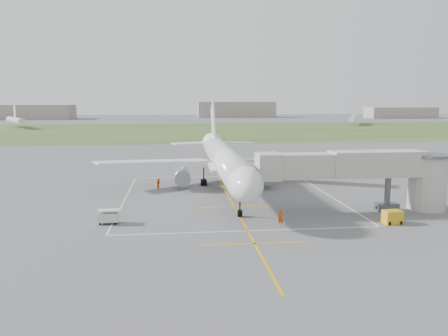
{
  "coord_description": "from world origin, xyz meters",
  "views": [
    {
      "loc": [
        -7.03,
        -62.15,
        13.09
      ],
      "look_at": [
        -0.66,
        -4.0,
        4.0
      ],
      "focal_mm": 35.0,
      "sensor_mm": 36.0,
      "label": 1
    }
  ],
  "objects": [
    {
      "name": "airliner",
      "position": [
        -0.0,
        0.75,
        4.39
      ],
      "size": [
        38.93,
        46.75,
        13.52
      ],
      "color": "silver",
      "rests_on": "ground"
    },
    {
      "name": "baggage_cart",
      "position": [
        -14.42,
        -15.75,
        0.77
      ],
      "size": [
        2.2,
        1.35,
        1.51
      ],
      "rotation": [
        0.0,
        0.0,
        -0.02
      ],
      "color": "silver",
      "rests_on": "ground"
    },
    {
      "name": "ramp_worker_wing",
      "position": [
        -9.75,
        2.27,
        0.8
      ],
      "size": [
        0.92,
        0.98,
        1.6
      ],
      "primitive_type": "imported",
      "rotation": [
        0.0,
        0.0,
        2.11
      ],
      "color": "#F14907",
      "rests_on": "ground"
    },
    {
      "name": "apron_markings",
      "position": [
        0.0,
        -5.82,
        0.01
      ],
      "size": [
        28.2,
        60.0,
        0.01
      ],
      "color": "#D39B0C",
      "rests_on": "ground"
    },
    {
      "name": "gpu_unit",
      "position": [
        15.86,
        -19.05,
        0.71
      ],
      "size": [
        2.03,
        1.52,
        1.44
      ],
      "rotation": [
        0.0,
        0.0,
        0.09
      ],
      "color": "gold",
      "rests_on": "ground"
    },
    {
      "name": "distant_aircraft",
      "position": [
        2.87,
        162.66,
        3.59
      ],
      "size": [
        190.39,
        40.7,
        8.85
      ],
      "color": "silver",
      "rests_on": "ground"
    },
    {
      "name": "distant_hangars",
      "position": [
        -16.15,
        265.19,
        5.17
      ],
      "size": [
        345.0,
        49.0,
        12.0
      ],
      "color": "gray",
      "rests_on": "ground"
    },
    {
      "name": "ramp_worker_nose",
      "position": [
        3.78,
        -18.49,
        0.85
      ],
      "size": [
        0.62,
        0.41,
        1.7
      ],
      "primitive_type": "imported",
      "rotation": [
        0.0,
        0.0,
        -0.0
      ],
      "color": "#D93E06",
      "rests_on": "ground"
    },
    {
      "name": "jet_bridge",
      "position": [
        15.72,
        -13.5,
        4.74
      ],
      "size": [
        23.4,
        5.0,
        7.2
      ],
      "color": "#ABA49A",
      "rests_on": "ground"
    },
    {
      "name": "grass_strip",
      "position": [
        0.0,
        130.0,
        0.01
      ],
      "size": [
        700.0,
        120.0,
        0.02
      ],
      "primitive_type": "cube",
      "color": "#315123",
      "rests_on": "ground"
    },
    {
      "name": "ground",
      "position": [
        0.0,
        0.0,
        0.0
      ],
      "size": [
        700.0,
        700.0,
        0.0
      ],
      "primitive_type": "plane",
      "color": "#565659",
      "rests_on": "ground"
    }
  ]
}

